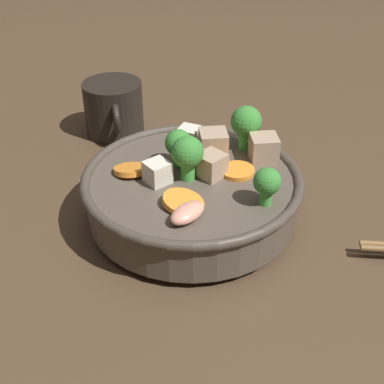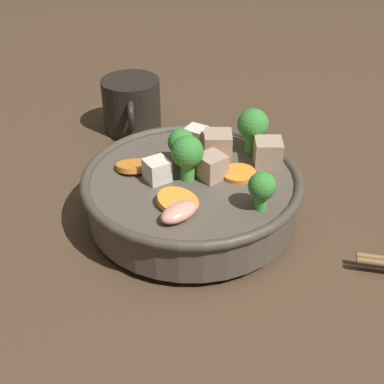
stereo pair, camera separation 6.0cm
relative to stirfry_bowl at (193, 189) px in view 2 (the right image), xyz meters
name	(u,v)px [view 2 (the right image)]	position (x,y,z in m)	size (l,w,h in m)	color
ground_plane	(192,218)	(0.00, 0.00, -0.04)	(3.00, 3.00, 0.00)	#4C3826
stirfry_bowl	(193,189)	(0.00, 0.00, 0.00)	(0.27, 0.27, 0.12)	#51473D
dark_mug	(132,105)	(-0.25, -0.08, 0.00)	(0.12, 0.09, 0.08)	black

